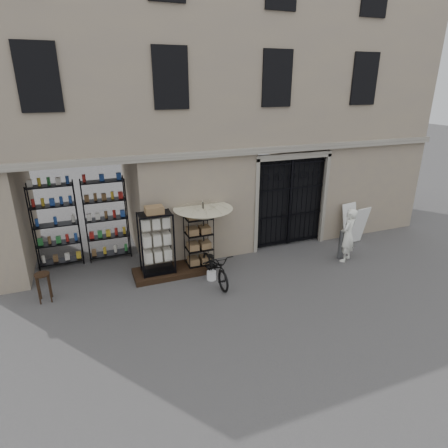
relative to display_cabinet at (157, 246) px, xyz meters
name	(u,v)px	position (x,y,z in m)	size (l,w,h in m)	color
ground	(270,284)	(2.72, -1.52, -0.92)	(80.00, 80.00, 0.00)	black
main_building	(218,102)	(2.72, 2.48, 3.58)	(14.00, 4.00, 9.00)	gray
shop_recess	(83,219)	(-1.78, 1.28, 0.58)	(3.00, 1.70, 3.00)	black
shop_shelving	(82,222)	(-1.83, 1.78, 0.33)	(2.70, 0.50, 2.50)	black
iron_gate	(287,201)	(4.47, 0.76, 0.58)	(2.50, 0.21, 3.00)	black
step_platform	(170,271)	(0.32, 0.03, -0.85)	(2.00, 0.90, 0.15)	black
display_cabinet	(157,246)	(0.00, 0.00, 0.00)	(1.00, 0.83, 1.86)	black
wire_rack	(199,242)	(1.23, 0.08, -0.11)	(0.80, 0.63, 1.65)	black
market_umbrella	(203,211)	(1.39, 0.13, 0.79)	(1.55, 1.58, 2.38)	black
white_bucket	(211,275)	(1.33, -0.70, -0.80)	(0.25, 0.25, 0.24)	silver
bicycle	(215,281)	(1.39, -0.83, -0.92)	(0.61, 0.92, 1.75)	black
wooden_stool	(44,287)	(-2.87, -0.23, -0.53)	(0.41, 0.41, 0.75)	black
steel_bollard	(341,245)	(5.46, -0.89, -0.47)	(0.17, 0.17, 0.91)	slate
shopkeeper	(345,260)	(5.53, -1.05, -0.92)	(0.61, 1.66, 0.40)	silver
easel_sign	(354,224)	(6.68, 0.03, -0.26)	(0.70, 0.77, 1.27)	silver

